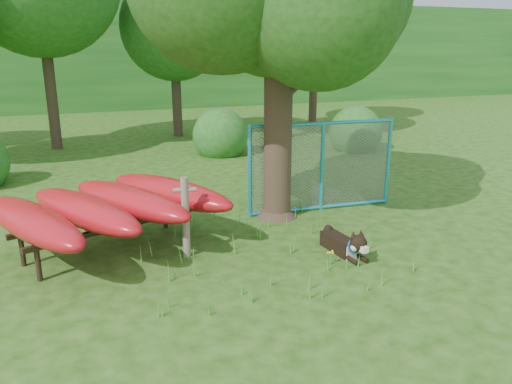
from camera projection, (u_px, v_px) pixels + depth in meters
name	position (u px, v px, depth m)	size (l,w,h in m)	color
ground	(272.00, 276.00, 7.66)	(80.00, 80.00, 0.00)	#1E450D
wooden_post	(186.00, 215.00, 8.19)	(0.38, 0.15, 1.37)	#6F6453
kayak_rack	(107.00, 206.00, 8.40)	(4.36, 3.92, 1.06)	black
husky_dog	(346.00, 244.00, 8.39)	(0.36, 1.25, 0.55)	black
fence_section	(322.00, 166.00, 10.54)	(3.27, 0.31, 3.19)	#28A0BE
wildflower_clump	(331.00, 254.00, 8.01)	(0.11, 0.10, 0.24)	#4A9230
bg_tree_c	(174.00, 27.00, 18.67)	(4.00, 4.00, 6.12)	#35271D
bg_tree_e	(316.00, 3.00, 21.53)	(4.60, 4.60, 7.55)	#35271D
shrub_right	(355.00, 150.00, 17.09)	(1.80, 1.80, 1.80)	#1F5E1E
shrub_mid	(221.00, 154.00, 16.41)	(1.80, 1.80, 1.80)	#1F5E1E
wooded_hillside	(100.00, 54.00, 31.87)	(80.00, 12.00, 6.00)	#1F5E1E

